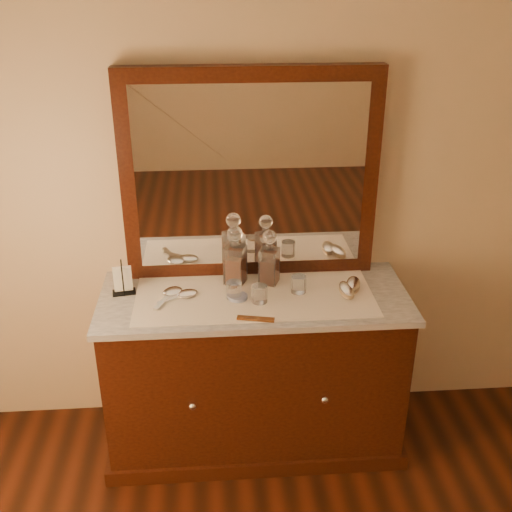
% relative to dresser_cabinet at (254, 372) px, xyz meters
% --- Properties ---
extents(dresser_cabinet, '(1.40, 0.55, 0.82)m').
position_rel_dresser_cabinet_xyz_m(dresser_cabinet, '(0.00, 0.00, 0.00)').
color(dresser_cabinet, black).
rests_on(dresser_cabinet, floor).
extents(dresser_plinth, '(1.46, 0.59, 0.08)m').
position_rel_dresser_cabinet_xyz_m(dresser_plinth, '(0.00, 0.00, -0.37)').
color(dresser_plinth, black).
rests_on(dresser_plinth, floor).
extents(knob_left, '(0.04, 0.04, 0.04)m').
position_rel_dresser_cabinet_xyz_m(knob_left, '(-0.30, -0.28, 0.04)').
color(knob_left, silver).
rests_on(knob_left, dresser_cabinet).
extents(knob_right, '(0.04, 0.04, 0.04)m').
position_rel_dresser_cabinet_xyz_m(knob_right, '(0.30, -0.28, 0.04)').
color(knob_right, silver).
rests_on(knob_right, dresser_cabinet).
extents(marble_top, '(1.44, 0.59, 0.03)m').
position_rel_dresser_cabinet_xyz_m(marble_top, '(0.00, 0.00, 0.42)').
color(marble_top, silver).
rests_on(marble_top, dresser_cabinet).
extents(mirror_frame, '(1.20, 0.08, 1.00)m').
position_rel_dresser_cabinet_xyz_m(mirror_frame, '(0.00, 0.25, 0.94)').
color(mirror_frame, black).
rests_on(mirror_frame, marble_top).
extents(mirror_glass, '(1.06, 0.01, 0.86)m').
position_rel_dresser_cabinet_xyz_m(mirror_glass, '(0.00, 0.21, 0.94)').
color(mirror_glass, white).
rests_on(mirror_glass, marble_top).
extents(lace_runner, '(1.10, 0.45, 0.00)m').
position_rel_dresser_cabinet_xyz_m(lace_runner, '(0.00, -0.02, 0.44)').
color(lace_runner, silver).
rests_on(lace_runner, marble_top).
extents(pin_dish, '(0.10, 0.10, 0.02)m').
position_rel_dresser_cabinet_xyz_m(pin_dish, '(-0.08, -0.03, 0.45)').
color(pin_dish, silver).
rests_on(pin_dish, lace_runner).
extents(comb, '(0.17, 0.06, 0.01)m').
position_rel_dresser_cabinet_xyz_m(comb, '(-0.01, -0.22, 0.45)').
color(comb, brown).
rests_on(comb, lace_runner).
extents(napkin_rack, '(0.11, 0.08, 0.16)m').
position_rel_dresser_cabinet_xyz_m(napkin_rack, '(-0.61, 0.07, 0.50)').
color(napkin_rack, black).
rests_on(napkin_rack, marble_top).
extents(decanter_left, '(0.12, 0.12, 0.30)m').
position_rel_dresser_cabinet_xyz_m(decanter_left, '(-0.08, 0.12, 0.56)').
color(decanter_left, '#983A16').
rests_on(decanter_left, lace_runner).
extents(decanter_right, '(0.11, 0.11, 0.27)m').
position_rel_dresser_cabinet_xyz_m(decanter_right, '(0.08, 0.11, 0.55)').
color(decanter_right, '#983A16').
rests_on(decanter_right, lace_runner).
extents(brush_near, '(0.07, 0.15, 0.04)m').
position_rel_dresser_cabinet_xyz_m(brush_near, '(0.43, -0.03, 0.46)').
color(brush_near, tan).
rests_on(brush_near, lace_runner).
extents(brush_far, '(0.10, 0.16, 0.04)m').
position_rel_dresser_cabinet_xyz_m(brush_far, '(0.47, 0.02, 0.46)').
color(brush_far, tan).
rests_on(brush_far, lace_runner).
extents(hand_mirror_outer, '(0.14, 0.22, 0.02)m').
position_rel_dresser_cabinet_xyz_m(hand_mirror_outer, '(-0.39, 0.02, 0.45)').
color(hand_mirror_outer, silver).
rests_on(hand_mirror_outer, lace_runner).
extents(hand_mirror_inner, '(0.20, 0.15, 0.02)m').
position_rel_dresser_cabinet_xyz_m(hand_mirror_inner, '(-0.33, 0.01, 0.45)').
color(hand_mirror_inner, silver).
rests_on(hand_mirror_inner, lace_runner).
extents(tumblers, '(0.37, 0.15, 0.08)m').
position_rel_dresser_cabinet_xyz_m(tumblers, '(0.04, -0.03, 0.48)').
color(tumblers, white).
rests_on(tumblers, lace_runner).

